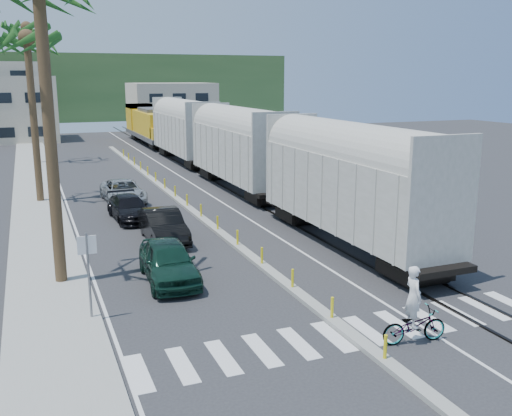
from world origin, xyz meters
The scene contains 16 objects.
ground centered at (0.00, 0.00, 0.00)m, with size 140.00×140.00×0.00m, color #28282B.
sidewalk centered at (-8.50, 25.00, 0.07)m, with size 3.00×90.00×0.15m, color gray.
rails centered at (5.00, 28.00, 0.03)m, with size 1.56×100.00×0.06m.
median centered at (0.00, 19.96, 0.09)m, with size 0.45×60.00×0.85m.
crosswalk centered at (0.00, -2.00, 0.01)m, with size 14.00×2.20×0.01m, color silver.
lane_markings centered at (-2.15, 25.00, 0.00)m, with size 9.42×90.00×0.01m.
freight_train centered at (5.00, 27.05, 2.91)m, with size 3.00×60.94×5.85m.
palm_trees centered at (-8.10, 22.70, 10.81)m, with size 3.50×37.20×13.75m.
street_sign centered at (-7.30, 2.00, 1.97)m, with size 0.60×0.08×3.00m.
buildings centered at (-6.41, 71.66, 4.36)m, with size 38.00×27.00×10.00m.
hillside centered at (0.00, 100.00, 6.00)m, with size 80.00×20.00×12.00m, color #385628.
car_lead centered at (-4.05, 4.78, 0.81)m, with size 2.11×4.81×1.61m, color #103024.
car_second centered at (-2.99, 10.33, 0.78)m, with size 1.68×4.76×1.56m, color black.
car_third centered at (-3.77, 15.35, 0.67)m, with size 2.15×4.72×1.34m, color black.
car_rear centered at (-3.34, 20.19, 0.71)m, with size 2.45×5.16×1.42m, color #A5A8AA.
cyclist centered at (1.52, -3.24, 0.78)m, with size 1.21×2.24×2.44m.
Camera 1 is at (-8.79, -16.20, 7.82)m, focal length 40.00 mm.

